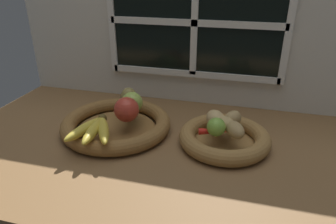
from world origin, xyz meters
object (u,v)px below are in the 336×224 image
(apple_red_right, at_px, (127,110))
(potato_oblong, at_px, (215,118))
(apple_green_back, at_px, (132,103))
(pear_brown, at_px, (129,98))
(potato_back, at_px, (233,118))
(chili_pepper, at_px, (220,131))
(fruit_bowl_right, at_px, (224,138))
(banana_bunch_front, at_px, (94,129))
(fruit_bowl_left, at_px, (116,124))
(potato_small, at_px, (235,130))
(lime_near, at_px, (216,127))
(potato_large, at_px, (226,124))

(apple_red_right, xyz_separation_m, potato_oblong, (0.27, 0.04, -0.02))
(apple_green_back, height_order, potato_oblong, apple_green_back)
(apple_green_back, relative_size, pear_brown, 0.94)
(potato_back, relative_size, chili_pepper, 0.51)
(fruit_bowl_right, xyz_separation_m, potato_back, (0.02, 0.04, 0.05))
(apple_green_back, height_order, chili_pepper, apple_green_back)
(apple_green_back, xyz_separation_m, banana_bunch_front, (-0.05, -0.17, -0.02))
(fruit_bowl_left, distance_m, potato_small, 0.39)
(fruit_bowl_left, height_order, chili_pepper, chili_pepper)
(apple_red_right, distance_m, potato_small, 0.34)
(fruit_bowl_right, bearing_deg, apple_red_right, -177.20)
(potato_small, bearing_deg, potato_oblong, 138.58)
(chili_pepper, bearing_deg, apple_red_right, 161.43)
(apple_red_right, xyz_separation_m, potato_small, (0.34, -0.01, -0.02))
(pear_brown, xyz_separation_m, chili_pepper, (0.32, -0.10, -0.03))
(fruit_bowl_left, distance_m, lime_near, 0.33)
(apple_red_right, relative_size, potato_large, 1.02)
(banana_bunch_front, bearing_deg, potato_small, 12.65)
(banana_bunch_front, bearing_deg, fruit_bowl_right, 17.88)
(fruit_bowl_right, height_order, chili_pepper, chili_pepper)
(fruit_bowl_right, distance_m, chili_pepper, 0.05)
(potato_large, relative_size, potato_oblong, 1.03)
(fruit_bowl_left, relative_size, chili_pepper, 2.89)
(apple_red_right, height_order, banana_bunch_front, apple_red_right)
(banana_bunch_front, xyz_separation_m, potato_oblong, (0.33, 0.14, 0.01))
(chili_pepper, bearing_deg, pear_brown, 146.17)
(banana_bunch_front, bearing_deg, apple_red_right, 59.69)
(fruit_bowl_right, bearing_deg, banana_bunch_front, -162.12)
(apple_green_back, xyz_separation_m, chili_pepper, (0.30, -0.08, -0.03))
(chili_pepper, bearing_deg, fruit_bowl_right, 47.24)
(apple_red_right, height_order, apple_green_back, apple_red_right)
(apple_green_back, distance_m, potato_back, 0.33)
(banana_bunch_front, bearing_deg, apple_green_back, 72.18)
(apple_red_right, relative_size, lime_near, 1.44)
(fruit_bowl_right, bearing_deg, fruit_bowl_left, 180.00)
(apple_red_right, bearing_deg, potato_large, 2.80)
(fruit_bowl_right, height_order, potato_back, potato_back)
(fruit_bowl_left, xyz_separation_m, apple_red_right, (0.05, -0.01, 0.07))
(banana_bunch_front, bearing_deg, potato_large, 17.88)
(apple_red_right, height_order, potato_back, apple_red_right)
(potato_large, xyz_separation_m, chili_pepper, (-0.01, -0.03, -0.01))
(fruit_bowl_left, bearing_deg, potato_oblong, 4.61)
(fruit_bowl_left, bearing_deg, potato_small, -4.41)
(fruit_bowl_right, xyz_separation_m, lime_near, (-0.02, -0.04, 0.05))
(potato_back, distance_m, potato_small, 0.07)
(pear_brown, distance_m, potato_small, 0.38)
(apple_red_right, bearing_deg, banana_bunch_front, -120.31)
(potato_back, bearing_deg, potato_oblong, -164.05)
(apple_green_back, bearing_deg, potato_large, -9.00)
(fruit_bowl_left, distance_m, chili_pepper, 0.34)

